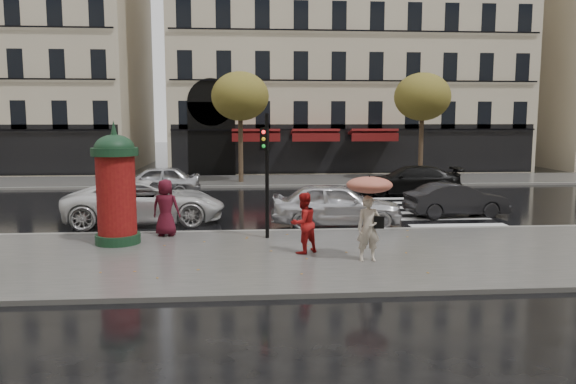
{
  "coord_description": "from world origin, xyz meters",
  "views": [
    {
      "loc": [
        -1.78,
        -15.64,
        3.86
      ],
      "look_at": [
        -0.45,
        1.5,
        1.62
      ],
      "focal_mm": 35.0,
      "sensor_mm": 36.0,
      "label": 1
    }
  ],
  "objects": [
    {
      "name": "car_silver",
      "position": [
        1.52,
        4.2,
        0.8
      ],
      "size": [
        4.82,
        2.23,
        1.6
      ],
      "primitive_type": "imported",
      "rotation": [
        0.0,
        0.0,
        1.5
      ],
      "color": "silver",
      "rests_on": "ground"
    },
    {
      "name": "near_kerb",
      "position": [
        0.0,
        3.0,
        0.07
      ],
      "size": [
        90.0,
        0.25,
        0.14
      ],
      "primitive_type": "cube",
      "color": "slate",
      "rests_on": "ground"
    },
    {
      "name": "bldg_far_corner",
      "position": [
        6.0,
        30.0,
        11.31
      ],
      "size": [
        26.0,
        14.0,
        22.9
      ],
      "color": "#B7A88C",
      "rests_on": "ground"
    },
    {
      "name": "tree_far_right",
      "position": [
        9.0,
        18.0,
        5.17
      ],
      "size": [
        3.4,
        3.4,
        6.64
      ],
      "color": "#38281C",
      "rests_on": "ground"
    },
    {
      "name": "car_black",
      "position": [
        6.61,
        12.26,
        0.74
      ],
      "size": [
        5.33,
        2.64,
        1.49
      ],
      "primitive_type": "imported",
      "rotation": [
        0.0,
        0.0,
        -1.68
      ],
      "color": "black",
      "rests_on": "ground"
    },
    {
      "name": "woman_umbrella",
      "position": [
        1.48,
        -1.29,
        1.65
      ],
      "size": [
        1.21,
        1.21,
        2.32
      ],
      "color": "beige",
      "rests_on": "near_sidewalk"
    },
    {
      "name": "zebra_crossing",
      "position": [
        6.0,
        9.6,
        0.01
      ],
      "size": [
        3.6,
        11.75,
        0.01
      ],
      "primitive_type": "cube",
      "color": "silver",
      "rests_on": "ground"
    },
    {
      "name": "ground",
      "position": [
        0.0,
        0.0,
        0.0
      ],
      "size": [
        160.0,
        160.0,
        0.0
      ],
      "primitive_type": "plane",
      "color": "black",
      "rests_on": "ground"
    },
    {
      "name": "car_far_silver",
      "position": [
        -6.3,
        12.67,
        0.78
      ],
      "size": [
        4.73,
        2.3,
        1.56
      ],
      "primitive_type": "imported",
      "rotation": [
        0.0,
        0.0,
        -1.47
      ],
      "color": "#ACADB1",
      "rests_on": "ground"
    },
    {
      "name": "far_sidewalk",
      "position": [
        0.0,
        19.0,
        0.06
      ],
      "size": [
        90.0,
        6.0,
        0.12
      ],
      "primitive_type": "cube",
      "color": "#474744",
      "rests_on": "ground"
    },
    {
      "name": "car_white",
      "position": [
        -5.46,
        5.31,
        0.81
      ],
      "size": [
        6.03,
        3.2,
        1.62
      ],
      "primitive_type": "imported",
      "rotation": [
        0.0,
        0.0,
        1.66
      ],
      "color": "silver",
      "rests_on": "ground"
    },
    {
      "name": "traffic_light",
      "position": [
        -1.11,
        1.73,
        2.49
      ],
      "size": [
        0.29,
        0.39,
        3.92
      ],
      "color": "black",
      "rests_on": "near_sidewalk"
    },
    {
      "name": "man_burgundy",
      "position": [
        -4.32,
        2.4,
        1.04
      ],
      "size": [
        0.99,
        0.74,
        1.83
      ],
      "primitive_type": "imported",
      "rotation": [
        0.0,
        0.0,
        2.95
      ],
      "color": "#4B0F1C",
      "rests_on": "near_sidewalk"
    },
    {
      "name": "morris_column",
      "position": [
        -5.63,
        1.39,
        1.9
      ],
      "size": [
        1.38,
        1.38,
        3.71
      ],
      "color": "#14331D",
      "rests_on": "near_sidewalk"
    },
    {
      "name": "car_darkgrey",
      "position": [
        6.62,
        5.88,
        0.66
      ],
      "size": [
        4.15,
        1.81,
        1.33
      ],
      "primitive_type": "imported",
      "rotation": [
        0.0,
        0.0,
        1.67
      ],
      "color": "black",
      "rests_on": "ground"
    },
    {
      "name": "far_kerb",
      "position": [
        0.0,
        16.0,
        0.07
      ],
      "size": [
        90.0,
        0.25,
        0.14
      ],
      "primitive_type": "cube",
      "color": "slate",
      "rests_on": "ground"
    },
    {
      "name": "near_sidewalk",
      "position": [
        0.0,
        -0.5,
        0.06
      ],
      "size": [
        90.0,
        7.0,
        0.12
      ],
      "primitive_type": "cube",
      "color": "#474744",
      "rests_on": "ground"
    },
    {
      "name": "woman_red",
      "position": [
        -0.16,
        -0.3,
        0.98
      ],
      "size": [
        1.05,
        1.01,
        1.71
      ],
      "primitive_type": "imported",
      "rotation": [
        0.0,
        0.0,
        3.76
      ],
      "color": "#A51414",
      "rests_on": "near_sidewalk"
    },
    {
      "name": "tree_far_left",
      "position": [
        -2.0,
        18.0,
        5.17
      ],
      "size": [
        3.4,
        3.4,
        6.64
      ],
      "color": "#38281C",
      "rests_on": "ground"
    }
  ]
}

